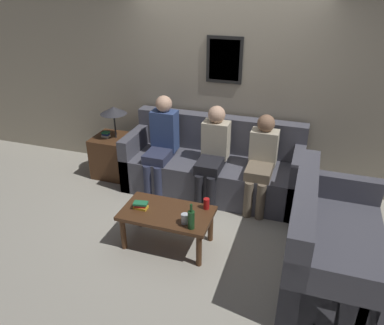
{
  "coord_description": "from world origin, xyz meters",
  "views": [
    {
      "loc": [
        1.16,
        -3.85,
        2.71
      ],
      "look_at": [
        -0.07,
        -0.16,
        0.73
      ],
      "focal_mm": 35.0,
      "sensor_mm": 36.0,
      "label": 1
    }
  ],
  "objects": [
    {
      "name": "ground_plane",
      "position": [
        0.0,
        0.0,
        0.0
      ],
      "size": [
        16.0,
        16.0,
        0.0
      ],
      "primitive_type": "plane",
      "color": "#ADA899"
    },
    {
      "name": "wall_back",
      "position": [
        0.0,
        0.99,
        1.3
      ],
      "size": [
        9.0,
        0.08,
        2.6
      ],
      "color": "#9E937F",
      "rests_on": "ground_plane"
    },
    {
      "name": "couch_main",
      "position": [
        0.0,
        0.53,
        0.34
      ],
      "size": [
        2.35,
        0.88,
        0.98
      ],
      "color": "#4C4C56",
      "rests_on": "ground_plane"
    },
    {
      "name": "couch_side",
      "position": [
        1.51,
        -0.74,
        0.34
      ],
      "size": [
        0.88,
        1.64,
        0.98
      ],
      "rotation": [
        0.0,
        0.0,
        1.57
      ],
      "color": "#4C4C56",
      "rests_on": "ground_plane"
    },
    {
      "name": "coffee_table",
      "position": [
        -0.15,
        -0.78,
        0.37
      ],
      "size": [
        0.98,
        0.55,
        0.43
      ],
      "color": "#4C2D19",
      "rests_on": "ground_plane"
    },
    {
      "name": "side_table_with_lamp",
      "position": [
        -1.5,
        0.49,
        0.35
      ],
      "size": [
        0.53,
        0.53,
        1.06
      ],
      "color": "#4C2D19",
      "rests_on": "ground_plane"
    },
    {
      "name": "wine_bottle",
      "position": [
        0.19,
        -0.97,
        0.54
      ],
      "size": [
        0.07,
        0.07,
        0.28
      ],
      "color": "#19421E",
      "rests_on": "coffee_table"
    },
    {
      "name": "drinking_glass",
      "position": [
        0.1,
        -0.91,
        0.48
      ],
      "size": [
        0.08,
        0.08,
        0.11
      ],
      "color": "silver",
      "rests_on": "coffee_table"
    },
    {
      "name": "book_stack",
      "position": [
        -0.44,
        -0.82,
        0.47
      ],
      "size": [
        0.17,
        0.11,
        0.08
      ],
      "color": "gold",
      "rests_on": "coffee_table"
    },
    {
      "name": "soda_can",
      "position": [
        0.23,
        -0.59,
        0.49
      ],
      "size": [
        0.07,
        0.07,
        0.12
      ],
      "color": "red",
      "rests_on": "coffee_table"
    },
    {
      "name": "person_left",
      "position": [
        -0.68,
        0.38,
        0.71
      ],
      "size": [
        0.34,
        0.62,
        1.29
      ],
      "color": "#2D334C",
      "rests_on": "ground_plane"
    },
    {
      "name": "person_middle",
      "position": [
        0.04,
        0.35,
        0.68
      ],
      "size": [
        0.34,
        0.64,
        1.23
      ],
      "color": "black",
      "rests_on": "ground_plane"
    },
    {
      "name": "person_right",
      "position": [
        0.66,
        0.37,
        0.65
      ],
      "size": [
        0.34,
        0.64,
        1.18
      ],
      "color": "#756651",
      "rests_on": "ground_plane"
    }
  ]
}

